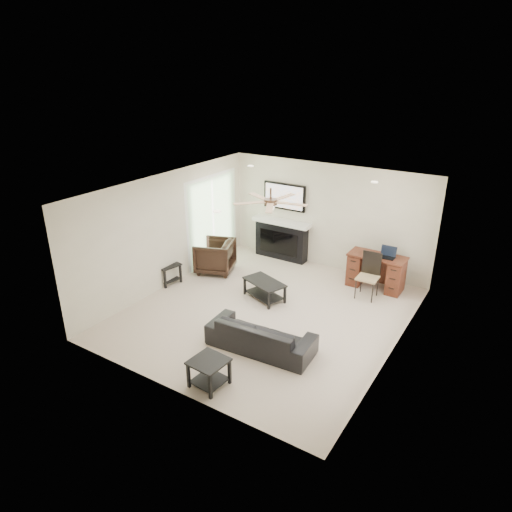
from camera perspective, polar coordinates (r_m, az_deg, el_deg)
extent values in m
plane|color=beige|center=(9.12, 1.34, -7.08)|extent=(5.50, 5.50, 0.00)
cube|color=white|center=(8.17, 1.50, 8.31)|extent=(5.00, 5.50, 0.04)
cube|color=beige|center=(10.88, 8.92, 4.91)|extent=(5.00, 0.04, 2.50)
cube|color=beige|center=(6.60, -11.09, -7.61)|extent=(5.00, 0.04, 2.50)
cube|color=beige|center=(9.99, -10.99, 3.13)|extent=(0.04, 5.50, 2.50)
cube|color=beige|center=(7.71, 17.59, -3.64)|extent=(0.04, 5.50, 2.50)
cube|color=silver|center=(7.81, 17.43, -3.41)|extent=(0.04, 5.10, 2.40)
cube|color=#93BC89|center=(11.14, -5.40, 4.44)|extent=(0.04, 1.80, 2.10)
cylinder|color=#382619|center=(8.31, 1.84, 6.79)|extent=(1.40, 1.40, 0.30)
imported|color=black|center=(7.92, 0.60, -9.86)|extent=(1.90, 0.85, 0.54)
imported|color=black|center=(10.75, -5.16, -0.02)|extent=(1.09, 1.07, 0.78)
cube|color=black|center=(9.54, 1.06, -4.26)|extent=(1.02, 0.78, 0.40)
cube|color=black|center=(7.18, -5.88, -14.33)|extent=(0.56, 0.56, 0.45)
cube|color=black|center=(10.42, -11.03, -2.11)|extent=(0.59, 0.59, 0.45)
cube|color=black|center=(11.29, 3.20, 4.25)|extent=(1.52, 0.34, 1.91)
cube|color=#3C1C0F|center=(10.27, 14.76, -1.90)|extent=(1.22, 0.56, 0.76)
cube|color=black|center=(9.75, 13.80, -2.49)|extent=(0.43, 0.45, 0.97)
cube|color=black|center=(10.01, 16.09, 0.39)|extent=(0.33, 0.24, 0.23)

